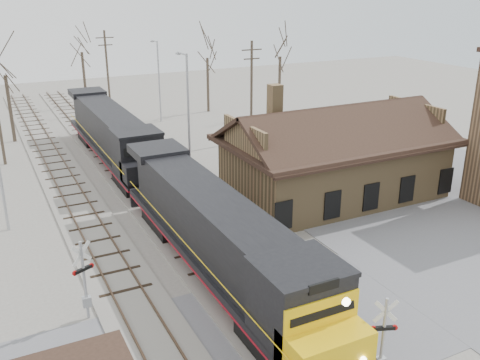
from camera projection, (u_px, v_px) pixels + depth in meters
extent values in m
plane|color=gray|center=(268.00, 335.00, 22.73)|extent=(140.00, 140.00, 0.00)
cube|color=slate|center=(268.00, 335.00, 22.72)|extent=(60.00, 9.00, 0.03)
cube|color=gray|center=(156.00, 209.00, 35.29)|extent=(3.40, 90.00, 0.12)
cube|color=#473323|center=(146.00, 209.00, 34.95)|extent=(0.08, 90.00, 0.14)
cube|color=#473323|center=(167.00, 206.00, 35.55)|extent=(0.08, 90.00, 0.14)
cube|color=gray|center=(87.00, 222.00, 33.39)|extent=(3.40, 90.00, 0.12)
cube|color=#473323|center=(76.00, 222.00, 33.05)|extent=(0.08, 90.00, 0.14)
cube|color=#473323|center=(99.00, 218.00, 33.66)|extent=(0.08, 90.00, 0.14)
cube|color=olive|center=(334.00, 168.00, 37.15)|extent=(14.00, 8.00, 4.00)
cube|color=black|center=(336.00, 139.00, 36.43)|extent=(15.20, 9.20, 0.30)
cube|color=black|center=(358.00, 133.00, 34.15)|extent=(15.00, 4.71, 2.66)
cube|color=black|center=(317.00, 118.00, 38.01)|extent=(15.00, 4.71, 2.66)
cube|color=olive|center=(275.00, 101.00, 35.07)|extent=(0.80, 0.80, 2.20)
cube|color=black|center=(284.00, 341.00, 21.44)|extent=(2.56, 4.09, 1.02)
cube|color=black|center=(172.00, 219.00, 32.59)|extent=(2.56, 4.09, 1.02)
cube|color=black|center=(216.00, 253.00, 26.73)|extent=(3.07, 20.45, 0.36)
cube|color=maroon|center=(216.00, 257.00, 26.81)|extent=(3.09, 20.45, 0.12)
cube|color=black|center=(205.00, 215.00, 27.26)|extent=(2.66, 14.83, 2.86)
cube|color=black|center=(299.00, 301.00, 19.84)|extent=(3.07, 2.86, 2.86)
cube|color=yellow|center=(325.00, 347.00, 18.68)|extent=(3.07, 1.84, 1.43)
cylinder|color=#FFF2CC|center=(346.00, 302.00, 17.06)|extent=(0.29, 0.10, 0.29)
cube|color=black|center=(136.00, 180.00, 39.01)|extent=(2.56, 4.09, 1.02)
cube|color=black|center=(96.00, 137.00, 50.16)|extent=(2.56, 4.09, 1.02)
cube|color=black|center=(112.00, 146.00, 44.31)|extent=(3.07, 20.45, 0.36)
cube|color=maroon|center=(113.00, 149.00, 44.38)|extent=(3.09, 20.45, 0.12)
cube|color=black|center=(107.00, 124.00, 44.83)|extent=(2.66, 14.83, 2.86)
cube|color=black|center=(137.00, 152.00, 37.41)|extent=(3.07, 2.86, 2.86)
cube|color=black|center=(146.00, 171.00, 36.25)|extent=(3.07, 1.84, 1.43)
cube|color=black|center=(151.00, 197.00, 35.93)|extent=(2.86, 0.25, 1.02)
cylinder|color=#A5A8AD|center=(383.00, 340.00, 19.55)|extent=(0.12, 0.12, 3.56)
cube|color=silver|center=(386.00, 311.00, 19.12)|extent=(0.88, 0.39, 0.93)
cube|color=silver|center=(386.00, 311.00, 19.12)|extent=(0.88, 0.39, 0.93)
cube|color=black|center=(384.00, 328.00, 19.37)|extent=(0.80, 0.44, 0.13)
cylinder|color=#B20C0C|center=(373.00, 329.00, 19.34)|extent=(0.23, 0.15, 0.21)
cylinder|color=#B20C0C|center=(395.00, 328.00, 19.40)|extent=(0.23, 0.15, 0.21)
cylinder|color=#A5A8AD|center=(85.00, 281.00, 23.24)|extent=(0.13, 0.13, 3.80)
cube|color=silver|center=(81.00, 254.00, 22.78)|extent=(0.92, 0.45, 1.00)
cube|color=silver|center=(81.00, 254.00, 22.78)|extent=(0.92, 0.45, 1.00)
cube|color=black|center=(83.00, 269.00, 23.04)|extent=(0.84, 0.49, 0.14)
cylinder|color=#B20C0C|center=(91.00, 265.00, 23.35)|extent=(0.24, 0.17, 0.23)
cylinder|color=#B20C0C|center=(75.00, 273.00, 22.73)|extent=(0.24, 0.17, 0.23)
cube|color=#A5A8AD|center=(87.00, 301.00, 23.60)|extent=(0.38, 0.29, 0.48)
cylinder|color=#A5A8AD|center=(189.00, 118.00, 39.41)|extent=(0.18, 0.18, 9.42)
cylinder|color=#A5A8AD|center=(182.00, 54.00, 38.58)|extent=(0.12, 1.80, 0.12)
cube|color=#A5A8AD|center=(178.00, 54.00, 39.28)|extent=(0.25, 0.50, 0.12)
cylinder|color=#A5A8AD|center=(159.00, 82.00, 56.53)|extent=(0.18, 0.18, 8.51)
cylinder|color=#A5A8AD|center=(154.00, 41.00, 55.86)|extent=(0.12, 1.80, 0.12)
cube|color=#A5A8AD|center=(152.00, 41.00, 56.56)|extent=(0.25, 0.50, 0.12)
cylinder|color=#382D23|center=(108.00, 72.00, 60.53)|extent=(0.24, 0.24, 9.24)
cube|color=#382D23|center=(105.00, 38.00, 59.21)|extent=(2.00, 0.10, 0.10)
cube|color=#382D23|center=(105.00, 45.00, 59.49)|extent=(1.60, 0.10, 0.10)
cylinder|color=#382D23|center=(251.00, 92.00, 49.47)|extent=(0.24, 0.24, 9.26)
cube|color=#382D23|center=(252.00, 50.00, 48.14)|extent=(2.00, 0.10, 0.10)
cube|color=#382D23|center=(252.00, 59.00, 48.42)|extent=(1.60, 0.10, 0.10)
cylinder|color=#382D23|center=(10.00, 109.00, 49.61)|extent=(0.32, 0.32, 6.24)
cylinder|color=#382D23|center=(84.00, 79.00, 64.29)|extent=(0.32, 0.32, 6.45)
cylinder|color=#382D23|center=(208.00, 85.00, 61.57)|extent=(0.32, 0.32, 6.16)
cylinder|color=#382D23|center=(279.00, 86.00, 60.25)|extent=(0.32, 0.32, 6.47)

